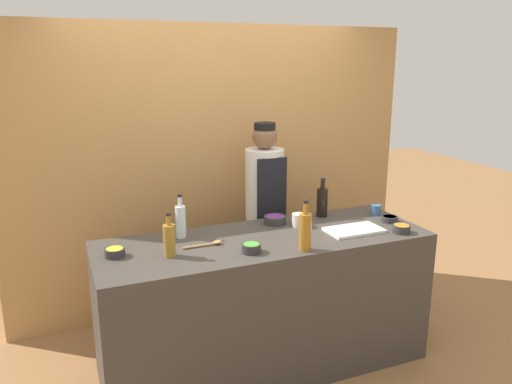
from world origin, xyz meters
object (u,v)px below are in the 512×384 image
at_px(cup_blue, 376,210).
at_px(chef_center, 264,214).
at_px(bottle_amber, 305,231).
at_px(sauce_bowl_green, 251,248).
at_px(sauce_bowl_white, 390,219).
at_px(sauce_bowl_purple, 275,219).
at_px(bottle_vinegar, 169,239).
at_px(cup_cream, 298,220).
at_px(bottle_clear, 181,221).
at_px(sauce_bowl_orange, 401,228).
at_px(wooden_spoon, 209,244).
at_px(bottle_soy, 322,201).
at_px(cutting_board, 354,230).
at_px(sauce_bowl_yellow, 115,252).

height_order(cup_blue, chef_center, chef_center).
distance_m(bottle_amber, chef_center, 0.97).
height_order(sauce_bowl_green, bottle_amber, bottle_amber).
bearing_deg(sauce_bowl_green, sauce_bowl_white, 8.43).
bearing_deg(sauce_bowl_purple, bottle_vinegar, -158.93).
bearing_deg(cup_cream, sauce_bowl_purple, 137.46).
bearing_deg(bottle_clear, bottle_vinegar, -115.55).
height_order(bottle_amber, chef_center, chef_center).
height_order(sauce_bowl_orange, wooden_spoon, sauce_bowl_orange).
distance_m(bottle_soy, cup_blue, 0.43).
relative_size(sauce_bowl_white, sauce_bowl_orange, 1.01).
xyz_separation_m(sauce_bowl_green, bottle_amber, (0.32, -0.09, 0.10)).
relative_size(sauce_bowl_orange, bottle_soy, 0.40).
height_order(cutting_board, bottle_vinegar, bottle_vinegar).
relative_size(sauce_bowl_purple, cutting_board, 0.41).
xyz_separation_m(sauce_bowl_purple, bottle_amber, (-0.05, -0.55, 0.10)).
relative_size(sauce_bowl_green, sauce_bowl_purple, 0.76).
height_order(sauce_bowl_green, cup_cream, cup_cream).
height_order(sauce_bowl_purple, chef_center, chef_center).
height_order(bottle_soy, cup_cream, bottle_soy).
xyz_separation_m(sauce_bowl_yellow, sauce_bowl_purple, (1.16, 0.21, 0.00)).
xyz_separation_m(bottle_vinegar, wooden_spoon, (0.27, 0.08, -0.10)).
distance_m(sauce_bowl_orange, bottle_clear, 1.52).
relative_size(sauce_bowl_green, bottle_vinegar, 0.44).
distance_m(sauce_bowl_green, sauce_bowl_orange, 1.10).
bearing_deg(sauce_bowl_orange, sauce_bowl_purple, 144.85).
height_order(cup_cream, chef_center, chef_center).
distance_m(bottle_amber, cup_cream, 0.47).
height_order(sauce_bowl_orange, bottle_clear, bottle_clear).
relative_size(sauce_bowl_yellow, cutting_board, 0.32).
bearing_deg(sauce_bowl_yellow, bottle_soy, 8.50).
bearing_deg(sauce_bowl_green, bottle_amber, -15.90).
bearing_deg(bottle_vinegar, bottle_soy, 15.81).
bearing_deg(bottle_amber, cup_blue, 27.79).
distance_m(cup_cream, wooden_spoon, 0.73).
xyz_separation_m(cutting_board, cup_cream, (-0.31, 0.25, 0.04)).
relative_size(cutting_board, bottle_amber, 1.19).
bearing_deg(sauce_bowl_purple, bottle_clear, -178.25).
bearing_deg(sauce_bowl_orange, sauce_bowl_green, 177.16).
relative_size(sauce_bowl_yellow, sauce_bowl_purple, 0.77).
distance_m(cutting_board, cup_cream, 0.40).
relative_size(sauce_bowl_yellow, sauce_bowl_orange, 1.01).
bearing_deg(sauce_bowl_purple, bottle_soy, 3.94).
bearing_deg(sauce_bowl_green, cup_blue, 16.89).
xyz_separation_m(sauce_bowl_orange, bottle_soy, (-0.32, 0.54, 0.09)).
xyz_separation_m(bottle_clear, cup_cream, (0.83, -0.10, -0.07)).
bearing_deg(bottle_vinegar, cup_blue, 7.82).
relative_size(sauce_bowl_green, cutting_board, 0.31).
bearing_deg(sauce_bowl_green, bottle_soy, 32.05).
xyz_separation_m(sauce_bowl_white, bottle_vinegar, (-1.65, -0.04, 0.08)).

